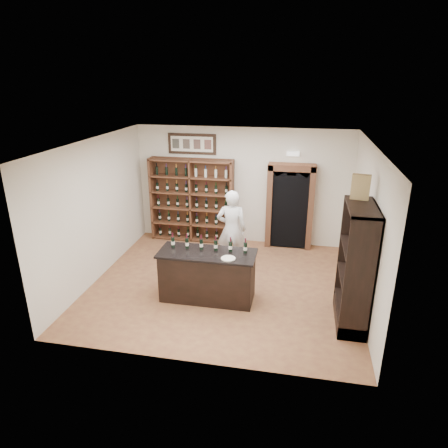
{
  "coord_description": "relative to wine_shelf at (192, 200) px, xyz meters",
  "views": [
    {
      "loc": [
        1.46,
        -7.38,
        4.19
      ],
      "look_at": [
        -0.05,
        0.3,
        1.26
      ],
      "focal_mm": 32.0,
      "sensor_mm": 36.0,
      "label": 1
    }
  ],
  "objects": [
    {
      "name": "counter_bottle_1",
      "position": [
        0.67,
        -2.81,
        0.01
      ],
      "size": [
        0.07,
        0.07,
        0.3
      ],
      "color": "black",
      "rests_on": "tasting_counter"
    },
    {
      "name": "wall_left",
      "position": [
        -1.45,
        -2.33,
        0.4
      ],
      "size": [
        0.04,
        5.0,
        3.0
      ],
      "primitive_type": "cube",
      "color": "beige",
      "rests_on": "ground"
    },
    {
      "name": "counter_bottle_5",
      "position": [
        1.82,
        -2.81,
        0.01
      ],
      "size": [
        0.07,
        0.07,
        0.3
      ],
      "color": "black",
      "rests_on": "tasting_counter"
    },
    {
      "name": "wine_shelf",
      "position": [
        0.0,
        0.0,
        0.0
      ],
      "size": [
        2.2,
        0.38,
        2.2
      ],
      "color": "#58321E",
      "rests_on": "ground"
    },
    {
      "name": "framed_picture",
      "position": [
        0.0,
        0.14,
        1.45
      ],
      "size": [
        1.25,
        0.04,
        0.52
      ],
      "primitive_type": "cube",
      "color": "black",
      "rests_on": "wall_back"
    },
    {
      "name": "emergency_light",
      "position": [
        2.55,
        0.09,
        1.3
      ],
      "size": [
        0.3,
        0.1,
        0.1
      ],
      "primitive_type": "cube",
      "color": "white",
      "rests_on": "wall_back"
    },
    {
      "name": "wall_right",
      "position": [
        4.05,
        -2.33,
        0.4
      ],
      "size": [
        0.04,
        5.0,
        3.0
      ],
      "primitive_type": "cube",
      "color": "beige",
      "rests_on": "ground"
    },
    {
      "name": "plate",
      "position": [
        1.55,
        -3.14,
        -0.09
      ],
      "size": [
        0.27,
        0.27,
        0.02
      ],
      "primitive_type": "cylinder",
      "color": "silver",
      "rests_on": "tasting_counter"
    },
    {
      "name": "floor",
      "position": [
        1.3,
        -2.33,
        -1.1
      ],
      "size": [
        5.5,
        5.5,
        0.0
      ],
      "primitive_type": "plane",
      "color": "#97673C",
      "rests_on": "ground"
    },
    {
      "name": "wine_crate",
      "position": [
        3.77,
        -2.86,
        1.32
      ],
      "size": [
        0.32,
        0.18,
        0.43
      ],
      "primitive_type": "cube",
      "rotation": [
        0.0,
        0.0,
        -0.2
      ],
      "color": "tan",
      "rests_on": "side_cabinet"
    },
    {
      "name": "counter_bottle_2",
      "position": [
        0.96,
        -2.81,
        0.01
      ],
      "size": [
        0.07,
        0.07,
        0.3
      ],
      "color": "black",
      "rests_on": "tasting_counter"
    },
    {
      "name": "counter_bottle_0",
      "position": [
        0.38,
        -2.81,
        0.01
      ],
      "size": [
        0.07,
        0.07,
        0.3
      ],
      "color": "black",
      "rests_on": "tasting_counter"
    },
    {
      "name": "side_cabinet",
      "position": [
        3.82,
        -3.23,
        -0.35
      ],
      "size": [
        0.48,
        1.2,
        2.2
      ],
      "color": "black",
      "rests_on": "ground"
    },
    {
      "name": "arched_doorway",
      "position": [
        2.55,
        -0.0,
        0.04
      ],
      "size": [
        1.17,
        0.35,
        2.17
      ],
      "color": "black",
      "rests_on": "ground"
    },
    {
      "name": "counter_bottle_3",
      "position": [
        1.24,
        -2.81,
        0.01
      ],
      "size": [
        0.07,
        0.07,
        0.3
      ],
      "color": "black",
      "rests_on": "tasting_counter"
    },
    {
      "name": "counter_bottle_4",
      "position": [
        1.53,
        -2.81,
        0.01
      ],
      "size": [
        0.07,
        0.07,
        0.3
      ],
      "color": "black",
      "rests_on": "tasting_counter"
    },
    {
      "name": "ceiling",
      "position": [
        1.3,
        -2.33,
        1.9
      ],
      "size": [
        5.5,
        5.5,
        0.0
      ],
      "primitive_type": "plane",
      "rotation": [
        3.14,
        0.0,
        0.0
      ],
      "color": "white",
      "rests_on": "wall_back"
    },
    {
      "name": "tasting_counter",
      "position": [
        1.1,
        -2.93,
        -0.61
      ],
      "size": [
        1.88,
        0.78,
        1.0
      ],
      "color": "black",
      "rests_on": "ground"
    },
    {
      "name": "wall_back",
      "position": [
        1.3,
        0.17,
        0.4
      ],
      "size": [
        5.5,
        0.04,
        3.0
      ],
      "primitive_type": "cube",
      "color": "beige",
      "rests_on": "ground"
    },
    {
      "name": "shopkeeper",
      "position": [
        1.31,
        -1.46,
        -0.18
      ],
      "size": [
        0.72,
        0.51,
        1.84
      ],
      "primitive_type": "imported",
      "rotation": [
        0.0,
        0.0,
        3.25
      ],
      "color": "silver",
      "rests_on": "ground"
    }
  ]
}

